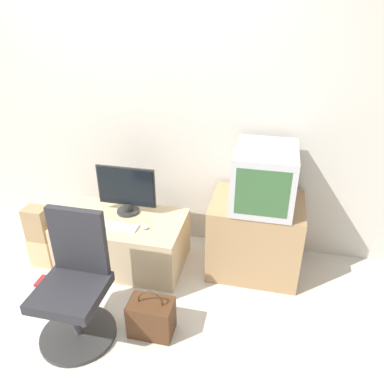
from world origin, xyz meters
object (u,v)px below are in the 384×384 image
object	(u,v)px
keyboard	(118,226)
handbag	(151,317)
main_monitor	(126,190)
book	(49,282)
mouse	(145,227)
crt_tv	(264,177)
cardboard_box_lower	(44,251)
office_chair	(75,289)

from	to	relation	value
keyboard	handbag	size ratio (longest dim) A/B	0.89
main_monitor	book	distance (m)	0.98
handbag	book	size ratio (longest dim) A/B	1.83
mouse	handbag	world-z (taller)	mouse
mouse	crt_tv	distance (m)	1.02
main_monitor	keyboard	world-z (taller)	main_monitor
keyboard	crt_tv	size ratio (longest dim) A/B	0.59
book	crt_tv	bearing A→B (deg)	19.07
keyboard	mouse	distance (m)	0.22
mouse	handbag	bearing A→B (deg)	-68.68
crt_tv	handbag	size ratio (longest dim) A/B	1.51
main_monitor	crt_tv	bearing A→B (deg)	1.17
keyboard	handbag	distance (m)	0.80
cardboard_box_lower	book	xyz separation A→B (m)	(0.17, -0.24, -0.12)
keyboard	cardboard_box_lower	world-z (taller)	keyboard
crt_tv	mouse	bearing A→B (deg)	-164.76
crt_tv	cardboard_box_lower	size ratio (longest dim) A/B	2.12
cardboard_box_lower	office_chair	bearing A→B (deg)	-42.58
main_monitor	cardboard_box_lower	bearing A→B (deg)	-156.03
keyboard	office_chair	xyz separation A→B (m)	(-0.03, -0.68, -0.07)
handbag	cardboard_box_lower	bearing A→B (deg)	155.74
book	mouse	bearing A→B (deg)	23.43
mouse	office_chair	xyz separation A→B (m)	(-0.25, -0.70, -0.08)
mouse	book	distance (m)	0.92
crt_tv	cardboard_box_lower	xyz separation A→B (m)	(-1.81, -0.33, -0.75)
cardboard_box_lower	book	size ratio (longest dim) A/B	1.30
main_monitor	handbag	bearing A→B (deg)	-60.60
mouse	book	bearing A→B (deg)	-156.57
crt_tv	office_chair	size ratio (longest dim) A/B	0.61
mouse	office_chair	distance (m)	0.75
keyboard	office_chair	world-z (taller)	office_chair
office_chair	book	bearing A→B (deg)	142.67
office_chair	cardboard_box_lower	distance (m)	0.94
keyboard	crt_tv	xyz separation A→B (m)	(1.12, 0.27, 0.44)
office_chair	crt_tv	bearing A→B (deg)	39.47
cardboard_box_lower	handbag	bearing A→B (deg)	-24.26
book	keyboard	bearing A→B (deg)	30.01
mouse	crt_tv	size ratio (longest dim) A/B	0.10
main_monitor	office_chair	bearing A→B (deg)	-91.34
handbag	book	xyz separation A→B (m)	(-0.98, 0.28, -0.12)
main_monitor	mouse	world-z (taller)	main_monitor
mouse	office_chair	bearing A→B (deg)	-109.75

